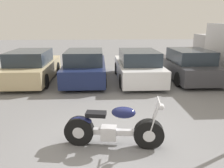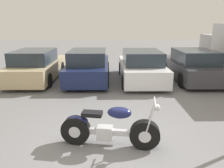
# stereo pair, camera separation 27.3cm
# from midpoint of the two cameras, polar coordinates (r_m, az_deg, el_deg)

# --- Properties ---
(ground_plane) EXTENTS (60.00, 60.00, 0.00)m
(ground_plane) POSITION_cam_midpoint_polar(r_m,az_deg,el_deg) (5.21, 0.07, -15.04)
(ground_plane) COLOR slate
(motorcycle) EXTENTS (2.20, 0.76, 1.11)m
(motorcycle) POSITION_cam_midpoint_polar(r_m,az_deg,el_deg) (4.90, -1.53, -11.56)
(motorcycle) COLOR black
(motorcycle) RESTS_ON ground_plane
(parked_car_champagne) EXTENTS (1.91, 4.27, 1.44)m
(parked_car_champagne) POSITION_cam_midpoint_polar(r_m,az_deg,el_deg) (10.83, -20.85, 4.19)
(parked_car_champagne) COLOR #C6B284
(parked_car_champagne) RESTS_ON ground_plane
(parked_car_navy) EXTENTS (1.91, 4.27, 1.44)m
(parked_car_navy) POSITION_cam_midpoint_polar(r_m,az_deg,el_deg) (10.30, -7.80, 4.54)
(parked_car_navy) COLOR #19234C
(parked_car_navy) RESTS_ON ground_plane
(parked_car_white) EXTENTS (1.91, 4.27, 1.44)m
(parked_car_white) POSITION_cam_midpoint_polar(r_m,az_deg,el_deg) (10.24, 5.98, 4.53)
(parked_car_white) COLOR white
(parked_car_white) RESTS_ON ground_plane
(parked_car_dark_grey) EXTENTS (1.91, 4.27, 1.44)m
(parked_car_dark_grey) POSITION_cam_midpoint_polar(r_m,az_deg,el_deg) (11.07, 18.48, 4.66)
(parked_car_dark_grey) COLOR #3D3D42
(parked_car_dark_grey) RESTS_ON ground_plane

